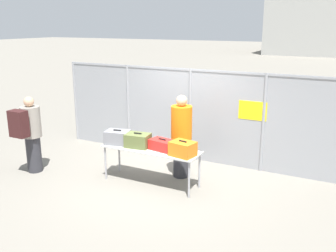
# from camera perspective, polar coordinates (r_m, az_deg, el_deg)

# --- Properties ---
(ground_plane) EXTENTS (120.00, 120.00, 0.00)m
(ground_plane) POSITION_cam_1_polar(r_m,az_deg,el_deg) (7.62, -1.63, -8.61)
(ground_plane) COLOR slate
(fence_section) EXTENTS (6.81, 0.07, 2.12)m
(fence_section) POSITION_cam_1_polar(r_m,az_deg,el_deg) (8.61, 3.45, 2.01)
(fence_section) COLOR gray
(fence_section) RESTS_ON ground_plane
(inspection_table) EXTENTS (1.98, 0.61, 0.73)m
(inspection_table) POSITION_cam_1_polar(r_m,az_deg,el_deg) (7.36, -2.60, -3.89)
(inspection_table) COLOR #B2B2AD
(inspection_table) RESTS_ON ground_plane
(suitcase_grey) EXTENTS (0.54, 0.44, 0.30)m
(suitcase_grey) POSITION_cam_1_polar(r_m,az_deg,el_deg) (7.65, -7.69, -1.70)
(suitcase_grey) COLOR slate
(suitcase_grey) RESTS_ON inspection_table
(suitcase_olive) EXTENTS (0.51, 0.40, 0.29)m
(suitcase_olive) POSITION_cam_1_polar(r_m,az_deg,el_deg) (7.41, -4.62, -2.19)
(suitcase_olive) COLOR #566033
(suitcase_olive) RESTS_ON inspection_table
(suitcase_red) EXTENTS (0.53, 0.38, 0.22)m
(suitcase_red) POSITION_cam_1_polar(r_m,az_deg,el_deg) (7.23, -0.87, -2.89)
(suitcase_red) COLOR red
(suitcase_red) RESTS_ON inspection_table
(suitcase_orange) EXTENTS (0.49, 0.41, 0.29)m
(suitcase_orange) POSITION_cam_1_polar(r_m,az_deg,el_deg) (6.90, 2.27, -3.49)
(suitcase_orange) COLOR orange
(suitcase_orange) RESTS_ON inspection_table
(traveler_hooded) EXTENTS (0.41, 0.63, 1.64)m
(traveler_hooded) POSITION_cam_1_polar(r_m,az_deg,el_deg) (8.36, -20.35, -0.83)
(traveler_hooded) COLOR #2D2D33
(traveler_hooded) RESTS_ON ground_plane
(security_worker_near) EXTENTS (0.43, 0.43, 1.72)m
(security_worker_near) POSITION_cam_1_polar(r_m,az_deg,el_deg) (7.62, 2.05, -1.44)
(security_worker_near) COLOR #2D2D33
(security_worker_near) RESTS_ON ground_plane
(utility_trailer) EXTENTS (3.99, 1.89, 0.63)m
(utility_trailer) POSITION_cam_1_polar(r_m,az_deg,el_deg) (9.90, 10.93, -0.89)
(utility_trailer) COLOR white
(utility_trailer) RESTS_ON ground_plane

